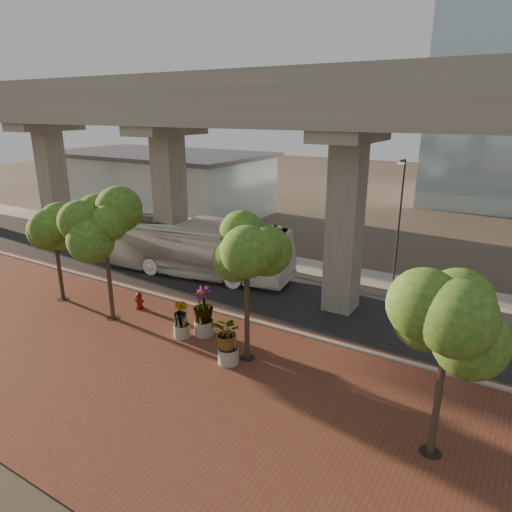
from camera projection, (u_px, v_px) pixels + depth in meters
The scene contains 18 objects.
ground at pixel (230, 298), 26.61m from camera, with size 160.00×160.00×0.00m, color #3A332A.
brick_plaza at pixel (128, 359), 20.09m from camera, with size 70.00×13.00×0.06m, color brown.
asphalt_road at pixel (248, 287), 28.23m from camera, with size 90.00×8.00×0.04m, color black.
curb_strip at pixel (209, 309), 24.96m from camera, with size 70.00×0.25×0.16m, color #99968E.
far_sidewalk at pixel (289, 263), 32.70m from camera, with size 90.00×3.00×0.06m, color #99968E.
transit_viaduct at pixel (248, 169), 26.01m from camera, with size 72.00×5.60×12.40m.
station_pavilion at pixel (160, 182), 48.54m from camera, with size 23.00×13.00×6.30m.
transit_bus at pixel (194, 248), 30.00m from camera, with size 3.11×13.25×3.69m, color white.
fire_hydrant at pixel (139, 301), 24.99m from camera, with size 0.49×0.44×0.98m.
planter_front at pixel (228, 335), 19.35m from camera, with size 1.99×1.99×2.19m.
planter_right at pixel (203, 306), 21.80m from camera, with size 2.29×2.29×2.45m.
planter_left at pixel (181, 314), 21.68m from camera, with size 1.78×1.78×1.96m.
street_tree_far_west at pixel (54, 229), 25.09m from camera, with size 3.21×3.21×5.65m.
street_tree_near_west at pixel (104, 229), 22.48m from camera, with size 3.85×3.85×6.63m.
street_tree_near_east at pixel (247, 250), 18.62m from camera, with size 3.41×3.41×6.56m.
street_tree_far_east at pixel (449, 323), 13.18m from camera, with size 3.43×3.43×6.15m.
streetlamp_west at pixel (175, 182), 34.11m from camera, with size 0.45×1.32×9.12m.
streetlamp_east at pixel (399, 214), 27.41m from camera, with size 0.38×1.12×7.75m.
Camera 1 is at (14.06, -20.21, 10.50)m, focal length 32.00 mm.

